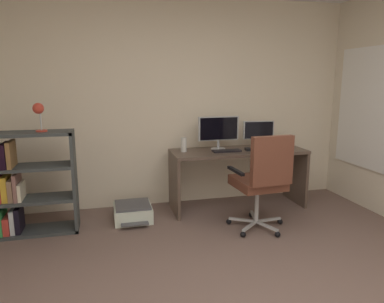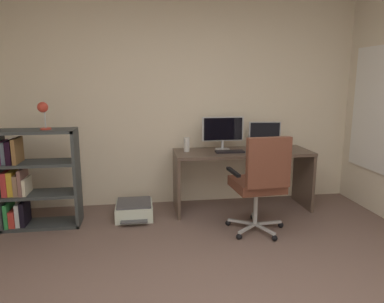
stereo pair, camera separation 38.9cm
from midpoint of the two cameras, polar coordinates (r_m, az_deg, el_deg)
name	(u,v)px [view 1 (the left image)]	position (r m, az deg, el deg)	size (l,w,h in m)	color
wall_back	(177,103)	(4.53, -4.90, 7.75)	(4.45, 0.10, 2.58)	beige
window_pane	(382,110)	(4.58, 26.16, 6.01)	(0.01, 1.40, 1.38)	white
window_frame	(382,110)	(4.57, 26.09, 6.01)	(0.02, 1.48, 1.46)	white
desk	(238,164)	(4.40, 4.91, -2.10)	(1.65, 0.58, 0.73)	brown
monitor_main	(218,130)	(4.35, 1.73, 3.47)	(0.51, 0.18, 0.41)	#B2B5B7
monitor_secondary	(258,132)	(4.53, 8.24, 3.13)	(0.39, 0.18, 0.34)	#B2B5B7
keyboard	(227,151)	(4.24, 2.99, 0.08)	(0.34, 0.13, 0.02)	black
computer_mouse	(248,149)	(4.33, 6.49, 0.34)	(0.06, 0.10, 0.03)	black
desktop_speaker	(183,145)	(4.23, -4.02, 1.07)	(0.07, 0.07, 0.17)	silver
office_chair	(262,178)	(3.69, 8.32, -4.22)	(0.62, 0.64, 1.05)	#B7BABC
bookshelf	(25,185)	(4.10, -27.80, -4.87)	(0.81, 0.33, 1.07)	#383D3E
desk_lamp	(39,112)	(3.93, -26.09, 5.78)	(0.12, 0.11, 0.29)	red
printer	(133,212)	(4.19, -12.17, -9.55)	(0.42, 0.51, 0.19)	silver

